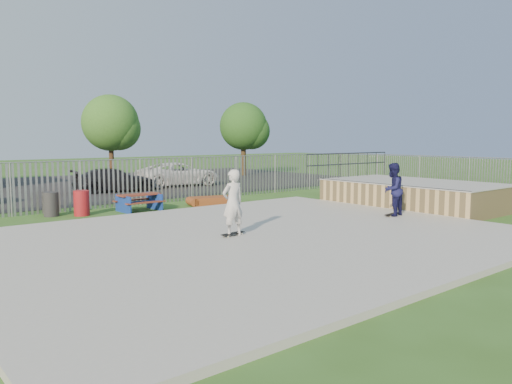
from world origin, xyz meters
TOP-DOWN VIEW (x-y plane):
  - ground at (0.00, 0.00)m, footprint 120.00×120.00m
  - concrete_slab at (0.00, 0.00)m, footprint 15.00×12.00m
  - quarter_pipe at (9.50, 1.04)m, footprint 5.50×7.05m
  - fence at (1.00, 4.59)m, footprint 26.04×16.02m
  - picnic_table at (0.09, 7.32)m, footprint 1.67×1.38m
  - funbox at (3.39, 7.04)m, footprint 1.95×1.34m
  - trash_bin_red at (-2.10, 7.61)m, footprint 0.57×0.57m
  - trash_bin_grey at (-3.04, 8.17)m, footprint 0.55×0.55m
  - parking_lot at (0.00, 19.00)m, footprint 40.00×18.00m
  - car_dark at (2.24, 14.67)m, footprint 4.57×2.47m
  - car_white at (6.63, 15.32)m, footprint 5.25×2.79m
  - tree_mid at (4.88, 21.13)m, footprint 3.74×3.74m
  - tree_right at (14.87, 19.58)m, footprint 3.64×3.64m
  - skateboard_a at (6.07, -0.36)m, footprint 0.82×0.33m
  - skateboard_b at (-0.46, 0.32)m, footprint 0.82×0.33m
  - skater_navy at (6.07, -0.36)m, footprint 1.02×0.85m
  - skater_white at (-0.46, 0.32)m, footprint 0.69×0.45m

SIDE VIEW (x-z plane):
  - ground at x=0.00m, z-range 0.00..0.00m
  - parking_lot at x=0.00m, z-range 0.00..0.02m
  - concrete_slab at x=0.00m, z-range 0.00..0.15m
  - funbox at x=3.39m, z-range 0.00..0.36m
  - skateboard_a at x=6.07m, z-range 0.15..0.23m
  - skateboard_b at x=-0.46m, z-range 0.15..0.23m
  - picnic_table at x=0.09m, z-range 0.01..0.70m
  - trash_bin_grey at x=-3.04m, z-range 0.00..0.91m
  - trash_bin_red at x=-2.10m, z-range 0.00..0.95m
  - quarter_pipe at x=9.50m, z-range -0.54..1.65m
  - car_dark at x=2.24m, z-range 0.02..1.28m
  - car_white at x=6.63m, z-range 0.02..1.43m
  - fence at x=1.00m, z-range 0.00..2.00m
  - skater_navy at x=6.07m, z-range 0.15..2.03m
  - skater_white at x=-0.46m, z-range 0.15..2.03m
  - tree_right at x=14.87m, z-range 0.97..6.58m
  - tree_mid at x=4.88m, z-range 1.00..6.76m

